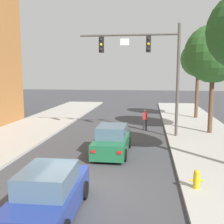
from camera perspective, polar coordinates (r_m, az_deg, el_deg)
name	(u,v)px	position (r m, az deg, el deg)	size (l,w,h in m)	color
ground_plane	(76,190)	(11.08, -7.50, -15.67)	(120.00, 120.00, 0.00)	#424247
traffic_signal_mast	(149,59)	(19.02, 7.74, 10.76)	(6.73, 0.38, 7.50)	#514C47
car_lead_green	(112,141)	(15.35, 0.05, -5.95)	(1.87, 4.26, 1.60)	#1E663D
car_following_blue	(49,195)	(9.11, -12.80, -16.30)	(1.93, 4.29, 1.60)	navy
pedestrian_crossing_road	(145,119)	(21.49, 6.83, -1.40)	(0.36, 0.22, 1.64)	#333338
fire_hydrant	(197,179)	(11.11, 17.05, -13.09)	(0.48, 0.24, 0.72)	gold
street_tree_second	(214,54)	(20.86, 20.20, 11.18)	(4.06, 4.06, 7.64)	brown
street_tree_third	(198,59)	(27.56, 17.38, 10.33)	(3.30, 3.30, 7.22)	brown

